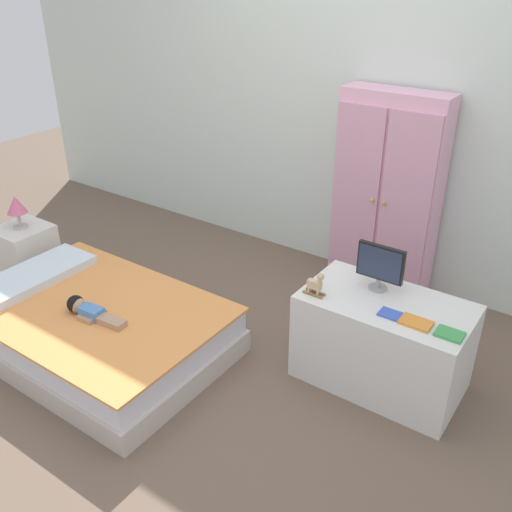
{
  "coord_description": "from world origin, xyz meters",
  "views": [
    {
      "loc": [
        1.55,
        -1.85,
        2.03
      ],
      "look_at": [
        -0.0,
        0.36,
        0.59
      ],
      "focal_mm": 39.43,
      "sensor_mm": 36.0,
      "label": 1
    }
  ],
  "objects": [
    {
      "name": "wardrobe",
      "position": [
        0.29,
        1.41,
        0.67
      ],
      "size": [
        0.68,
        0.26,
        1.34
      ],
      "color": "#EFADCC",
      "rests_on": "ground_plane"
    },
    {
      "name": "ground_plane",
      "position": [
        0.0,
        0.0,
        -0.01
      ],
      "size": [
        10.0,
        10.0,
        0.02
      ],
      "primitive_type": "cube",
      "color": "brown"
    },
    {
      "name": "bed",
      "position": [
        -0.73,
        -0.2,
        0.14
      ],
      "size": [
        1.46,
        1.0,
        0.29
      ],
      "color": "beige",
      "rests_on": "ground_plane"
    },
    {
      "name": "book_blue",
      "position": [
        0.79,
        0.37,
        0.51
      ],
      "size": [
        0.11,
        0.08,
        0.01
      ],
      "primitive_type": "cube",
      "color": "blue",
      "rests_on": "tv_stand"
    },
    {
      "name": "rocking_horse_toy",
      "position": [
        0.4,
        0.32,
        0.57
      ],
      "size": [
        0.11,
        0.04,
        0.13
      ],
      "color": "#8E6642",
      "rests_on": "tv_stand"
    },
    {
      "name": "tv_monitor",
      "position": [
        0.63,
        0.56,
        0.65
      ],
      "size": [
        0.25,
        0.1,
        0.25
      ],
      "color": "#99999E",
      "rests_on": "tv_stand"
    },
    {
      "name": "table_lamp",
      "position": [
        -1.73,
        0.05,
        0.58
      ],
      "size": [
        0.13,
        0.13,
        0.23
      ],
      "color": "#B7B2AD",
      "rests_on": "nightstand"
    },
    {
      "name": "book_orange",
      "position": [
        0.91,
        0.37,
        0.51
      ],
      "size": [
        0.15,
        0.1,
        0.01
      ],
      "primitive_type": "cube",
      "color": "orange",
      "rests_on": "tv_stand"
    },
    {
      "name": "pillow",
      "position": [
        -1.26,
        -0.2,
        0.32
      ],
      "size": [
        0.31,
        0.72,
        0.05
      ],
      "primitive_type": "cube",
      "color": "silver",
      "rests_on": "bed"
    },
    {
      "name": "back_wall",
      "position": [
        0.0,
        1.57,
        1.35
      ],
      "size": [
        6.4,
        0.05,
        2.7
      ],
      "primitive_type": "cube",
      "color": "silver",
      "rests_on": "ground_plane"
    },
    {
      "name": "doll",
      "position": [
        -0.7,
        -0.28,
        0.33
      ],
      "size": [
        0.39,
        0.14,
        0.1
      ],
      "color": "#4C84C6",
      "rests_on": "bed"
    },
    {
      "name": "book_green",
      "position": [
        1.07,
        0.37,
        0.51
      ],
      "size": [
        0.13,
        0.09,
        0.02
      ],
      "primitive_type": "cube",
      "color": "#429E51",
      "rests_on": "tv_stand"
    },
    {
      "name": "tv_stand",
      "position": [
        0.72,
        0.48,
        0.25
      ],
      "size": [
        0.85,
        0.48,
        0.51
      ],
      "primitive_type": "cube",
      "color": "silver",
      "rests_on": "ground_plane"
    },
    {
      "name": "nightstand",
      "position": [
        -1.73,
        0.05,
        0.21
      ],
      "size": [
        0.34,
        0.34,
        0.42
      ],
      "primitive_type": "cube",
      "color": "silver",
      "rests_on": "ground_plane"
    }
  ]
}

